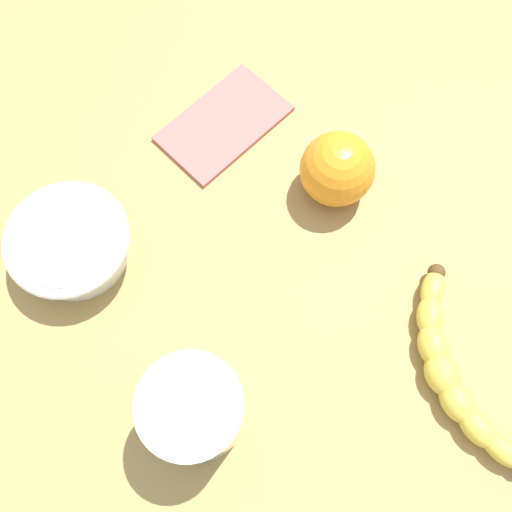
{
  "coord_description": "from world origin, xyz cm",
  "views": [
    {
      "loc": [
        2.51,
        19.62,
        60.13
      ],
      "look_at": [
        -2.82,
        0.55,
        5.0
      ],
      "focal_mm": 38.32,
      "sensor_mm": 36.0,
      "label": 1
    }
  ],
  "objects": [
    {
      "name": "ceramic_bowl",
      "position": [
        15.88,
        -5.75,
        6.06
      ],
      "size": [
        13.24,
        13.24,
        5.14
      ],
      "color": "white",
      "rests_on": "wooden_tabletop"
    },
    {
      "name": "folded_napkin",
      "position": [
        -3.85,
        -17.57,
        3.3
      ],
      "size": [
        17.77,
        15.42,
        0.6
      ],
      "primitive_type": "cube",
      "rotation": [
        0.0,
        0.0,
        0.51
      ],
      "color": "#BC6660",
      "rests_on": "wooden_tabletop"
    },
    {
      "name": "orange_fruit",
      "position": [
        -13.9,
        -6.05,
        7.15
      ],
      "size": [
        8.3,
        8.3,
        8.3
      ],
      "primitive_type": "sphere",
      "color": "orange",
      "rests_on": "wooden_tabletop"
    },
    {
      "name": "wooden_tabletop",
      "position": [
        0.0,
        0.0,
        1.5
      ],
      "size": [
        120.0,
        120.0,
        3.0
      ],
      "primitive_type": "cube",
      "color": "#A5884C",
      "rests_on": "ground"
    },
    {
      "name": "banana",
      "position": [
        -18.53,
        17.58,
        4.7
      ],
      "size": [
        6.99,
        21.98,
        3.41
      ],
      "rotation": [
        0.0,
        0.0,
        1.6
      ],
      "color": "yellow",
      "rests_on": "wooden_tabletop"
    },
    {
      "name": "smoothie_glass",
      "position": [
        6.92,
        14.61,
        8.3
      ],
      "size": [
        9.24,
        9.24,
        10.72
      ],
      "color": "silver",
      "rests_on": "wooden_tabletop"
    }
  ]
}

